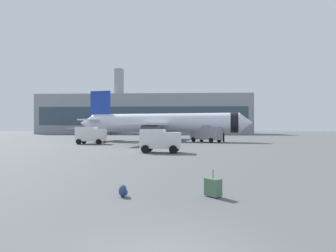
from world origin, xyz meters
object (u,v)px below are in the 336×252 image
service_truck (91,135)px  fuel_truck (206,133)px  rolling_suitcase (213,187)px  safety_cone_mid (220,140)px  traveller_backpack (123,191)px  cargo_van (160,140)px  safety_cone_far (149,139)px  safety_cone_near (105,140)px  airplane_at_gate (161,123)px  safety_cone_outer (103,143)px  airplane_taxiing (93,128)px

service_truck → fuel_truck: bearing=19.4°
fuel_truck → rolling_suitcase: size_ratio=5.48×
safety_cone_mid → traveller_backpack: bearing=-102.7°
cargo_van → safety_cone_mid: bearing=68.4°
service_truck → safety_cone_far: size_ratio=6.01×
safety_cone_near → safety_cone_far: size_ratio=0.80×
airplane_at_gate → cargo_van: 24.71m
rolling_suitcase → service_truck: bearing=115.4°
safety_cone_near → safety_cone_outer: safety_cone_near is taller
safety_cone_near → rolling_suitcase: bearing=-68.9°
safety_cone_near → rolling_suitcase: (15.79, -40.92, 0.07)m
safety_cone_mid → fuel_truck: bearing=-131.4°
safety_cone_mid → safety_cone_far: (-14.70, 2.16, 0.05)m
airplane_at_gate → safety_cone_outer: (-8.46, -12.07, -3.34)m
safety_cone_far → rolling_suitcase: rolling_suitcase is taller
airplane_at_gate → rolling_suitcase: size_ratio=32.44×
airplane_taxiing → service_truck: airplane_taxiing is taller
safety_cone_near → traveller_backpack: size_ratio=1.34×
service_truck → cargo_van: bearing=-49.8°
airplane_at_gate → airplane_taxiing: 65.24m
safety_cone_mid → safety_cone_far: 14.86m
safety_cone_far → fuel_truck: bearing=-26.6°
airplane_taxiing → rolling_suitcase: (37.46, -100.82, -2.30)m
service_truck → traveller_backpack: bearing=-69.8°
airplane_taxiing → service_truck: (20.90, -66.00, -1.09)m
rolling_suitcase → traveller_backpack: size_ratio=2.29×
fuel_truck → safety_cone_near: fuel_truck is taller
cargo_van → traveller_backpack: size_ratio=9.53×
rolling_suitcase → airplane_taxiing: bearing=110.4°
safety_cone_mid → safety_cone_outer: safety_cone_mid is taller
rolling_suitcase → airplane_at_gate: bearing=96.7°
airplane_taxiing → service_truck: size_ratio=5.18×
service_truck → cargo_van: 20.00m
airplane_at_gate → safety_cone_near: 11.54m
airplane_at_gate → service_truck: size_ratio=7.35×
airplane_at_gate → safety_cone_outer: 15.11m
rolling_suitcase → safety_cone_mid: bearing=81.7°
safety_cone_outer → rolling_suitcase: bearing=-66.9°
service_truck → safety_cone_mid: service_truck is taller
cargo_van → safety_cone_near: 24.61m
fuel_truck → safety_cone_far: 12.95m
cargo_van → safety_cone_far: size_ratio=5.66×
safety_cone_outer → safety_cone_near: bearing=103.4°
safety_cone_mid → traveller_backpack: safety_cone_mid is taller
airplane_at_gate → safety_cone_mid: 12.38m
airplane_taxiing → safety_cone_near: 63.74m
fuel_truck → safety_cone_near: 19.31m
fuel_truck → safety_cone_outer: (-17.13, -9.80, -1.46)m
fuel_truck → safety_cone_outer: fuel_truck is taller
safety_cone_outer → traveller_backpack: bearing=-72.7°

